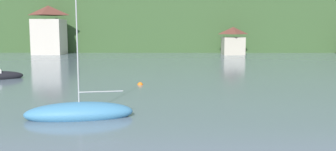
# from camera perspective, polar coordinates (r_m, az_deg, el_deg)

# --- Properties ---
(wooded_hillside) EXTENTS (352.00, 67.19, 49.12)m
(wooded_hillside) POSITION_cam_1_polar(r_m,az_deg,el_deg) (125.11, 4.47, 8.78)
(wooded_hillside) COLOR #38562D
(wooded_hillside) RESTS_ON ground_plane
(shore_building_westcentral) EXTENTS (6.63, 6.28, 10.66)m
(shore_building_westcentral) POSITION_cam_1_polar(r_m,az_deg,el_deg) (85.63, -17.97, 6.62)
(shore_building_westcentral) COLOR beige
(shore_building_westcentral) RESTS_ON ground_plane
(shore_building_central) EXTENTS (4.72, 5.97, 6.01)m
(shore_building_central) POSITION_cam_1_polar(r_m,az_deg,el_deg) (82.14, 10.04, 5.29)
(shore_building_central) COLOR #BCB29E
(shore_building_central) RESTS_ON ground_plane
(sailboat_mid_4) EXTENTS (6.92, 3.38, 8.80)m
(sailboat_mid_4) POSITION_cam_1_polar(r_m,az_deg,el_deg) (23.56, -13.59, -5.66)
(sailboat_mid_4) COLOR teal
(sailboat_mid_4) RESTS_ON ground_plane
(mooring_buoy_mid) EXTENTS (0.55, 0.55, 0.55)m
(mooring_buoy_mid) POSITION_cam_1_polar(r_m,az_deg,el_deg) (36.53, -4.34, -1.46)
(mooring_buoy_mid) COLOR orange
(mooring_buoy_mid) RESTS_ON ground_plane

